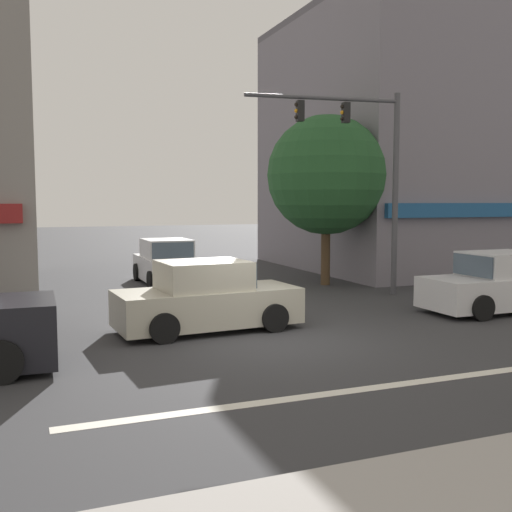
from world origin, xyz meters
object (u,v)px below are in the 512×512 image
Objects in this scene: sedan_crossing_center at (499,285)px; sedan_parked_curbside at (207,299)px; traffic_light_mast at (367,160)px; sedan_approaching_near at (167,264)px; street_tree at (326,175)px.

sedan_parked_curbside is at bearing 175.42° from sedan_crossing_center.
traffic_light_mast is 1.51× the size of sedan_approaching_near.
sedan_parked_curbside is at bearing -137.11° from street_tree.
sedan_approaching_near is at bearing 156.27° from street_tree.
traffic_light_mast is at bearing 26.60° from sedan_parked_curbside.
traffic_light_mast is (0.00, -2.57, 0.37)m from street_tree.
sedan_approaching_near is 7.87m from sedan_parked_curbside.
street_tree is 1.40× the size of sedan_parked_curbside.
traffic_light_mast reaches higher than street_tree.
street_tree is 6.36m from sedan_approaching_near.
street_tree reaches higher than sedan_crossing_center.
sedan_approaching_near is 1.00× the size of sedan_crossing_center.
sedan_approaching_near is at bearing 129.42° from sedan_crossing_center.
street_tree is 1.43× the size of sedan_approaching_near.
street_tree is 1.43× the size of sedan_crossing_center.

